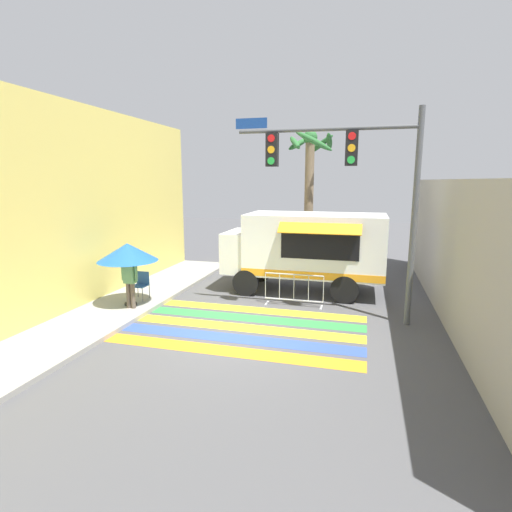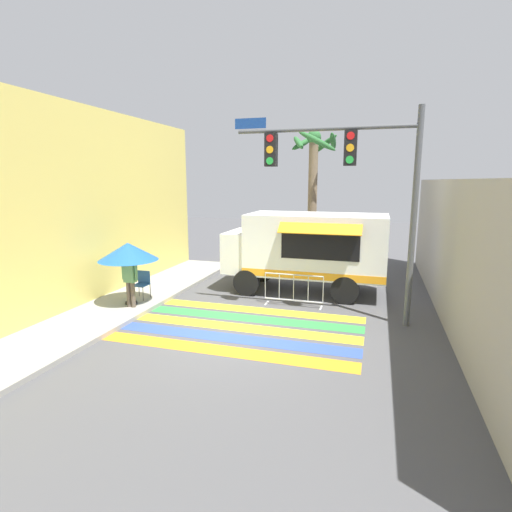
# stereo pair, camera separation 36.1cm
# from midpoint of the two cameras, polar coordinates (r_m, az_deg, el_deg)

# --- Properties ---
(ground_plane) EXTENTS (60.00, 60.00, 0.00)m
(ground_plane) POSITION_cam_midpoint_polar(r_m,az_deg,el_deg) (10.37, -3.78, -11.26)
(ground_plane) COLOR #4C4C4F
(sidewalk_left) EXTENTS (4.40, 16.00, 0.13)m
(sidewalk_left) POSITION_cam_midpoint_polar(r_m,az_deg,el_deg) (12.94, -26.43, -7.59)
(sidewalk_left) COLOR #99968E
(sidewalk_left) RESTS_ON ground_plane
(building_left_facade) EXTENTS (0.25, 16.00, 6.13)m
(building_left_facade) POSITION_cam_midpoint_polar(r_m,az_deg,el_deg) (12.46, -27.94, 5.74)
(building_left_facade) COLOR #E5D166
(building_left_facade) RESTS_ON ground_plane
(concrete_wall_right) EXTENTS (0.20, 16.00, 3.92)m
(concrete_wall_right) POSITION_cam_midpoint_polar(r_m,az_deg,el_deg) (12.42, 24.95, 0.82)
(concrete_wall_right) COLOR #A39E93
(concrete_wall_right) RESTS_ON ground_plane
(crosswalk_painted) EXTENTS (6.40, 3.60, 0.01)m
(crosswalk_painted) POSITION_cam_midpoint_polar(r_m,az_deg,el_deg) (10.86, -2.81, -10.18)
(crosswalk_painted) COLOR orange
(crosswalk_painted) RESTS_ON ground_plane
(food_truck) EXTENTS (5.49, 2.68, 2.76)m
(food_truck) POSITION_cam_midpoint_polar(r_m,az_deg,el_deg) (13.98, 5.95, 1.40)
(food_truck) COLOR white
(food_truck) RESTS_ON ground_plane
(traffic_signal_pole) EXTENTS (4.95, 0.29, 5.72)m
(traffic_signal_pole) POSITION_cam_midpoint_polar(r_m,az_deg,el_deg) (11.10, 12.57, 11.52)
(traffic_signal_pole) COLOR #515456
(traffic_signal_pole) RESTS_ON ground_plane
(patio_umbrella) EXTENTS (1.79, 1.79, 1.91)m
(patio_umbrella) POSITION_cam_midpoint_polar(r_m,az_deg,el_deg) (12.62, -18.66, 0.49)
(patio_umbrella) COLOR black
(patio_umbrella) RESTS_ON sidewalk_left
(folding_chair) EXTENTS (0.44, 0.44, 0.88)m
(folding_chair) POSITION_cam_midpoint_polar(r_m,az_deg,el_deg) (13.40, -16.82, -3.68)
(folding_chair) COLOR #4C4C51
(folding_chair) RESTS_ON sidewalk_left
(vendor_person) EXTENTS (0.53, 0.22, 1.63)m
(vendor_person) POSITION_cam_midpoint_polar(r_m,az_deg,el_deg) (12.43, -18.39, -2.99)
(vendor_person) COLOR brown
(vendor_person) RESTS_ON sidewalk_left
(barricade_front) EXTENTS (1.86, 0.44, 1.03)m
(barricade_front) POSITION_cam_midpoint_polar(r_m,az_deg,el_deg) (12.55, 4.60, -4.91)
(barricade_front) COLOR #B7BABF
(barricade_front) RESTS_ON ground_plane
(palm_tree) EXTENTS (2.08, 2.24, 5.98)m
(palm_tree) POSITION_cam_midpoint_polar(r_m,az_deg,el_deg) (17.64, 7.12, 10.93)
(palm_tree) COLOR #7A664C
(palm_tree) RESTS_ON ground_plane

